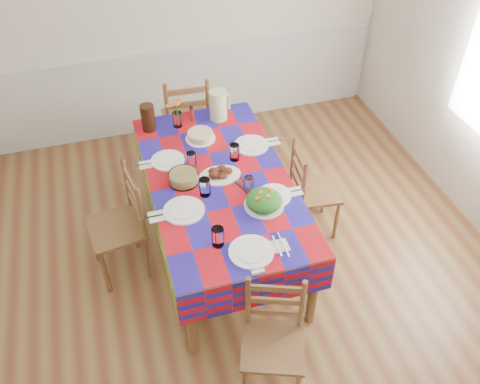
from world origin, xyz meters
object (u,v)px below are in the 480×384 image
(chair_near, at_px, (273,341))
(chair_left, at_px, (121,226))
(green_pitcher, at_px, (218,105))
(tea_pitcher, at_px, (148,118))
(chair_right, at_px, (311,191))
(dining_table, at_px, (219,187))
(meat_platter, at_px, (220,174))
(chair_far, at_px, (187,121))

(chair_near, height_order, chair_left, chair_left)
(green_pitcher, bearing_deg, tea_pitcher, 179.81)
(chair_near, bearing_deg, green_pitcher, 105.38)
(chair_right, bearing_deg, dining_table, 96.50)
(meat_platter, xyz_separation_m, chair_near, (-0.00, -1.28, -0.36))
(tea_pitcher, distance_m, chair_far, 0.72)
(dining_table, xyz_separation_m, tea_pitcher, (-0.41, 0.81, 0.20))
(dining_table, xyz_separation_m, chair_right, (0.79, 0.00, -0.25))
(tea_pitcher, xyz_separation_m, chair_left, (-0.39, -0.80, -0.42))
(dining_table, relative_size, chair_left, 2.06)
(chair_left, distance_m, chair_right, 1.59)
(green_pitcher, xyz_separation_m, chair_near, (-0.19, -2.06, -0.47))
(dining_table, bearing_deg, chair_left, 179.48)
(green_pitcher, height_order, chair_left, green_pitcher)
(chair_near, xyz_separation_m, chair_right, (0.78, 1.26, -0.00))
(green_pitcher, bearing_deg, chair_right, -53.77)
(chair_right, bearing_deg, meat_platter, 94.60)
(meat_platter, distance_m, tea_pitcher, 0.89)
(dining_table, bearing_deg, chair_near, -89.33)
(green_pitcher, distance_m, chair_right, 1.10)
(green_pitcher, xyz_separation_m, chair_right, (0.59, -0.80, -0.47))
(meat_platter, distance_m, chair_right, 0.86)
(meat_platter, height_order, chair_far, chair_far)
(tea_pitcher, relative_size, chair_right, 0.27)
(chair_left, xyz_separation_m, chair_right, (1.59, -0.00, -0.04))
(chair_left, bearing_deg, meat_platter, 82.13)
(green_pitcher, relative_size, tea_pitcher, 1.12)
(tea_pitcher, bearing_deg, chair_near, -78.47)
(tea_pitcher, distance_m, chair_right, 1.51)
(chair_far, bearing_deg, dining_table, 92.47)
(chair_near, relative_size, chair_left, 0.93)
(tea_pitcher, distance_m, chair_left, 0.98)
(chair_far, xyz_separation_m, chair_left, (-0.79, -1.24, -0.02))
(meat_platter, relative_size, tea_pitcher, 1.36)
(dining_table, bearing_deg, green_pitcher, 75.42)
(dining_table, xyz_separation_m, meat_platter, (0.02, 0.03, 0.11))
(tea_pitcher, height_order, chair_right, tea_pitcher)
(chair_far, bearing_deg, chair_left, 59.90)
(meat_platter, height_order, tea_pitcher, tea_pitcher)
(tea_pitcher, height_order, chair_far, tea_pitcher)
(chair_far, bearing_deg, meat_platter, 93.18)
(dining_table, distance_m, green_pitcher, 0.86)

